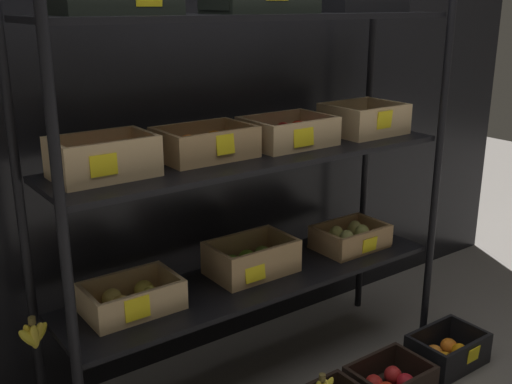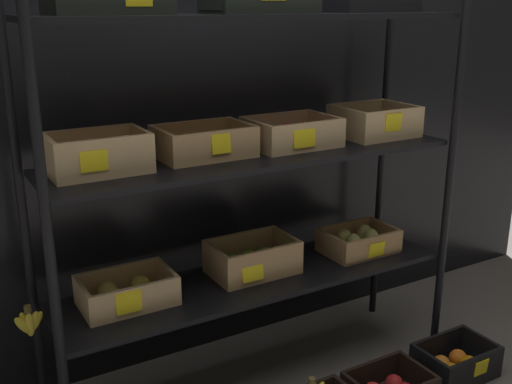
{
  "view_description": "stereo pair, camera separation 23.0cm",
  "coord_description": "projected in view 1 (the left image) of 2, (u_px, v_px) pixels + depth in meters",
  "views": [
    {
      "loc": [
        -1.29,
        -1.77,
        1.5
      ],
      "look_at": [
        0.0,
        0.0,
        0.81
      ],
      "focal_mm": 42.8,
      "sensor_mm": 36.0,
      "label": 1
    },
    {
      "loc": [
        -1.1,
        -1.9,
        1.5
      ],
      "look_at": [
        0.0,
        0.0,
        0.81
      ],
      "focal_mm": 42.8,
      "sensor_mm": 36.0,
      "label": 2
    }
  ],
  "objects": [
    {
      "name": "display_rack",
      "position": [
        254.0,
        150.0,
        2.26
      ],
      "size": [
        1.72,
        0.45,
        1.61
      ],
      "color": "black",
      "rests_on": "ground_plane"
    },
    {
      "name": "storefront_wall",
      "position": [
        196.0,
        29.0,
        2.44
      ],
      "size": [
        4.01,
        0.12,
        2.79
      ],
      "primitive_type": "cube",
      "color": "black",
      "rests_on": "ground_plane"
    },
    {
      "name": "crate_ground_orange",
      "position": [
        447.0,
        352.0,
        2.63
      ],
      "size": [
        0.32,
        0.23,
        0.14
      ],
      "color": "black",
      "rests_on": "ground_plane"
    },
    {
      "name": "ground_plane",
      "position": [
        256.0,
        378.0,
        2.54
      ],
      "size": [
        10.0,
        10.0,
        0.0
      ],
      "primitive_type": "plane",
      "color": "#605B56"
    },
    {
      "name": "crate_ground_apple_red",
      "position": [
        390.0,
        383.0,
        2.43
      ],
      "size": [
        0.31,
        0.23,
        0.12
      ],
      "color": "black",
      "rests_on": "ground_plane"
    }
  ]
}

